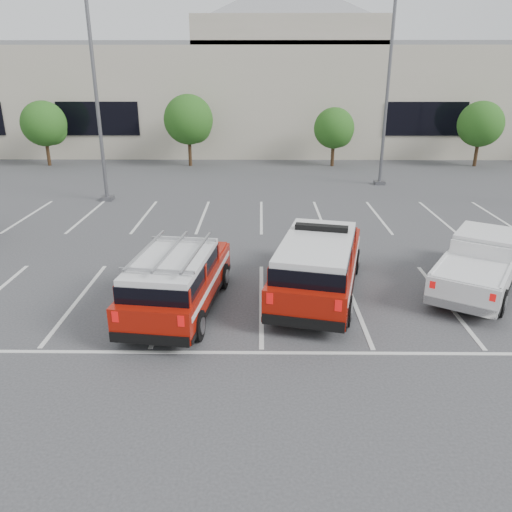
% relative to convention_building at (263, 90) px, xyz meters
% --- Properties ---
extents(ground, '(120.00, 120.00, 0.00)m').
position_rel_convention_building_xyz_m(ground, '(-0.18, -31.86, -4.72)').
color(ground, '#39393B').
rests_on(ground, ground).
extents(stall_markings, '(23.00, 15.00, 0.01)m').
position_rel_convention_building_xyz_m(stall_markings, '(-0.18, -27.36, -4.71)').
color(stall_markings, silver).
rests_on(stall_markings, ground).
extents(convention_building, '(60.00, 16.99, 13.20)m').
position_rel_convention_building_xyz_m(convention_building, '(0.00, 0.00, 0.00)').
color(convention_building, beige).
rests_on(convention_building, ground).
extents(tree_left, '(3.07, 3.07, 4.42)m').
position_rel_convention_building_xyz_m(tree_left, '(-15.09, -9.82, -1.95)').
color(tree_left, '#3F2B19').
rests_on(tree_left, ground).
extents(tree_mid_left, '(3.37, 3.37, 4.85)m').
position_rel_convention_building_xyz_m(tree_mid_left, '(-5.09, -9.82, -1.68)').
color(tree_mid_left, '#3F2B19').
rests_on(tree_mid_left, ground).
extents(tree_mid_right, '(2.77, 2.77, 3.99)m').
position_rel_convention_building_xyz_m(tree_mid_right, '(4.91, -9.82, -2.22)').
color(tree_mid_right, '#3F2B19').
rests_on(tree_mid_right, ground).
extents(tree_right, '(3.07, 3.07, 4.42)m').
position_rel_convention_building_xyz_m(tree_right, '(14.91, -9.82, -1.95)').
color(tree_right, '#3F2B19').
rests_on(tree_right, ground).
extents(light_pole_left, '(0.90, 0.60, 10.24)m').
position_rel_convention_building_xyz_m(light_pole_left, '(-8.18, -19.86, 0.47)').
color(light_pole_left, '#59595E').
rests_on(light_pole_left, ground).
extents(light_pole_mid, '(0.90, 0.60, 10.24)m').
position_rel_convention_building_xyz_m(light_pole_mid, '(6.82, -15.86, 0.47)').
color(light_pole_mid, '#59595E').
rests_on(light_pole_mid, ground).
extents(fire_chief_suv, '(3.39, 6.13, 2.04)m').
position_rel_convention_building_xyz_m(fire_chief_suv, '(1.48, -31.38, -3.89)').
color(fire_chief_suv, '#921207').
rests_on(fire_chief_suv, ground).
extents(white_pickup, '(4.50, 5.62, 1.68)m').
position_rel_convention_building_xyz_m(white_pickup, '(6.57, -30.72, -4.05)').
color(white_pickup, silver).
rests_on(white_pickup, ground).
extents(ladder_suv, '(2.58, 5.22, 1.98)m').
position_rel_convention_building_xyz_m(ladder_suv, '(-2.50, -32.49, -3.93)').
color(ladder_suv, '#921207').
rests_on(ladder_suv, ground).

